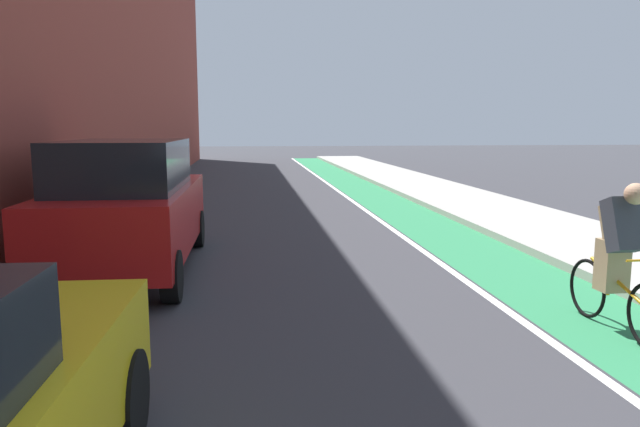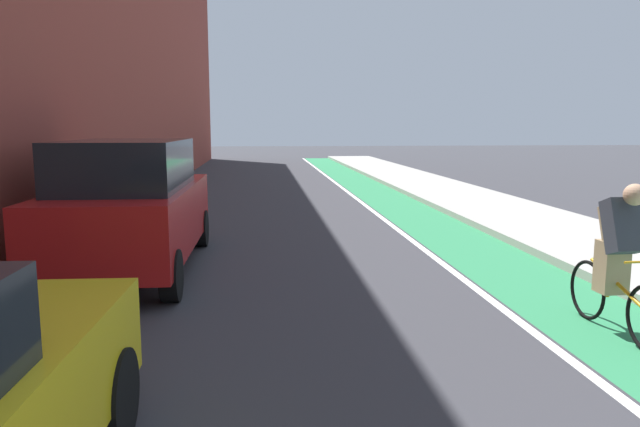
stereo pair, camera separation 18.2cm
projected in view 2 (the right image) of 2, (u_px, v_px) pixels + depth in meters
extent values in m
plane|color=#38383D|center=(290.00, 207.00, 16.27)|extent=(98.55, 98.55, 0.00)
cube|color=#2D8451|center=(383.00, 197.00, 18.54)|extent=(1.60, 44.80, 0.00)
cube|color=white|center=(354.00, 197.00, 18.45)|extent=(0.12, 44.80, 0.00)
cube|color=#A8A59E|center=(452.00, 194.00, 18.74)|extent=(2.83, 44.80, 0.14)
cylinder|color=black|center=(113.00, 396.00, 4.12)|extent=(0.24, 0.67, 0.66)
cube|color=red|center=(133.00, 218.00, 9.01)|extent=(1.85, 4.61, 0.95)
cube|color=black|center=(127.00, 166.00, 8.67)|extent=(1.61, 2.77, 0.75)
cylinder|color=black|center=(109.00, 230.00, 10.73)|extent=(0.23, 0.66, 0.66)
cylinder|color=black|center=(201.00, 228.00, 10.87)|extent=(0.23, 0.66, 0.66)
cylinder|color=black|center=(35.00, 279.00, 7.29)|extent=(0.23, 0.66, 0.66)
cylinder|color=black|center=(171.00, 276.00, 7.44)|extent=(0.23, 0.66, 0.66)
torus|color=black|center=(587.00, 290.00, 6.76)|extent=(0.05, 0.68, 0.68)
cylinder|color=gold|center=(617.00, 283.00, 6.22)|extent=(0.06, 0.96, 0.33)
cylinder|color=gold|center=(607.00, 271.00, 6.38)|extent=(0.04, 0.12, 0.55)
cube|color=tan|center=(612.00, 267.00, 6.30)|extent=(0.29, 0.25, 0.56)
cube|color=#333842|center=(623.00, 226.00, 6.10)|extent=(0.33, 0.41, 0.60)
sphere|color=tan|center=(635.00, 195.00, 5.90)|extent=(0.22, 0.22, 0.22)
cube|color=tan|center=(615.00, 222.00, 6.22)|extent=(0.27, 0.28, 0.39)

